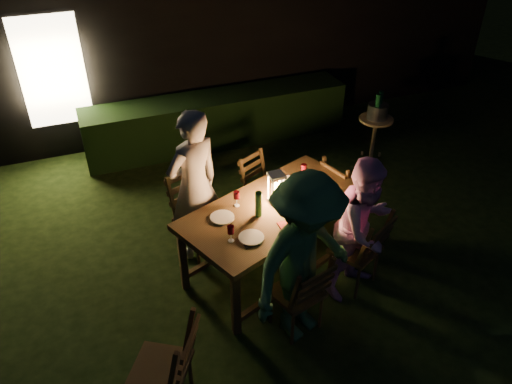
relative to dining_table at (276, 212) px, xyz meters
name	(u,v)px	position (x,y,z in m)	size (l,w,h in m)	color
garden_envelope	(201,6)	(0.84, 5.52, 0.81)	(40.00, 40.00, 3.20)	black
dining_table	(276,212)	(0.00, 0.00, 0.00)	(2.28, 1.70, 0.85)	#472D17
chair_near_left	(297,305)	(-0.14, -0.88, -0.47)	(0.54, 0.57, 0.98)	#472D17
chair_near_right	(355,261)	(0.70, -0.55, -0.46)	(0.63, 0.64, 1.02)	#472D17
chair_far_left	(200,230)	(-0.70, 0.56, -0.45)	(0.63, 0.65, 1.06)	#472D17
chair_far_right	(263,200)	(0.23, 0.92, -0.49)	(0.56, 0.57, 0.91)	#472D17
chair_end	(344,203)	(1.14, 0.45, -0.47)	(0.57, 0.54, 0.99)	#472D17
chair_spare	(165,382)	(-1.53, -1.26, -0.46)	(0.66, 0.65, 1.03)	#472D17
person_house_side	(194,186)	(-0.72, 0.60, 0.14)	(0.66, 0.43, 1.81)	beige
person_opp_right	(364,228)	(0.72, -0.60, 0.02)	(0.77, 0.60, 1.58)	#DA96D1
person_opp_left	(305,261)	(-0.12, -0.93, 0.13)	(1.16, 0.67, 1.80)	#387141
lantern	(276,190)	(0.03, 0.06, 0.24)	(0.16, 0.16, 0.35)	white
plate_far_left	(222,217)	(-0.59, 0.00, 0.09)	(0.25, 0.25, 0.01)	white
plate_near_left	(251,237)	(-0.43, -0.40, 0.09)	(0.25, 0.25, 0.01)	white
plate_far_right	(290,181)	(0.34, 0.37, 0.09)	(0.25, 0.25, 0.01)	white
plate_near_right	(320,197)	(0.50, -0.04, 0.09)	(0.25, 0.25, 0.01)	white
wineglass_a	(237,199)	(-0.38, 0.15, 0.17)	(0.06, 0.06, 0.18)	#59070F
wineglass_b	(231,234)	(-0.63, -0.37, 0.17)	(0.06, 0.06, 0.18)	#59070F
wineglass_c	(315,199)	(0.38, -0.15, 0.17)	(0.06, 0.06, 0.18)	#59070F
wineglass_d	(304,171)	(0.51, 0.39, 0.17)	(0.06, 0.06, 0.18)	#59070F
wineglass_e	(290,215)	(0.02, -0.32, 0.17)	(0.06, 0.06, 0.18)	silver
bottle_table	(258,204)	(-0.23, -0.09, 0.22)	(0.07, 0.07, 0.28)	#0F471E
napkin_left	(288,225)	(-0.02, -0.35, 0.09)	(0.18, 0.14, 0.01)	red
napkin_right	(332,197)	(0.62, -0.08, 0.09)	(0.18, 0.14, 0.01)	red
phone	(252,245)	(-0.47, -0.50, 0.09)	(0.14, 0.07, 0.01)	black
side_table	(376,123)	(2.38, 1.73, -0.17)	(0.51, 0.51, 0.68)	olive
ice_bucket	(378,111)	(2.38, 1.73, 0.02)	(0.30, 0.30, 0.22)	#A5A8AD
bottle_bucket_a	(377,110)	(2.33, 1.69, 0.07)	(0.07, 0.07, 0.32)	#0F471E
bottle_bucket_b	(379,107)	(2.43, 1.77, 0.07)	(0.07, 0.07, 0.32)	#0F471E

